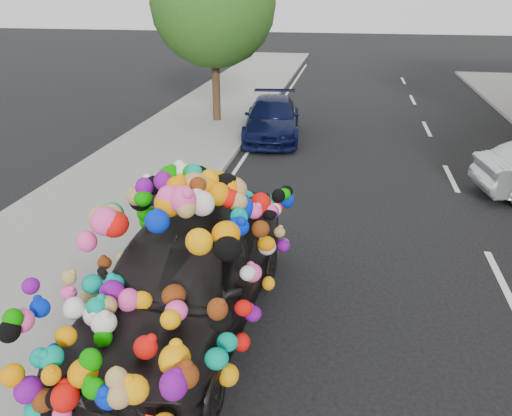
% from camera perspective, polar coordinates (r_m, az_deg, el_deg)
% --- Properties ---
extents(ground, '(100.00, 100.00, 0.00)m').
position_cam_1_polar(ground, '(9.04, 3.71, -6.05)').
color(ground, black).
rests_on(ground, ground).
extents(sidewalk, '(4.00, 60.00, 0.12)m').
position_cam_1_polar(sidewalk, '(10.35, -20.66, -3.21)').
color(sidewalk, gray).
rests_on(sidewalk, ground).
extents(kerb, '(0.15, 60.00, 0.13)m').
position_cam_1_polar(kerb, '(9.53, -10.49, -4.33)').
color(kerb, gray).
rests_on(kerb, ground).
extents(lane_markings, '(6.00, 50.00, 0.01)m').
position_cam_1_polar(lane_markings, '(9.40, 26.22, -7.43)').
color(lane_markings, silver).
rests_on(lane_markings, ground).
extents(tree_near_sidewalk, '(4.20, 4.20, 6.13)m').
position_cam_1_polar(tree_near_sidewalk, '(17.92, -4.88, 22.26)').
color(tree_near_sidewalk, '#332114').
rests_on(tree_near_sidewalk, ground).
extents(plush_art_car, '(2.64, 5.24, 2.32)m').
position_cam_1_polar(plush_art_car, '(6.91, -8.23, -4.96)').
color(plush_art_car, black).
rests_on(plush_art_car, ground).
extents(navy_sedan, '(2.18, 4.41, 1.23)m').
position_cam_1_polar(navy_sedan, '(16.47, 1.86, 10.21)').
color(navy_sedan, black).
rests_on(navy_sedan, ground).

